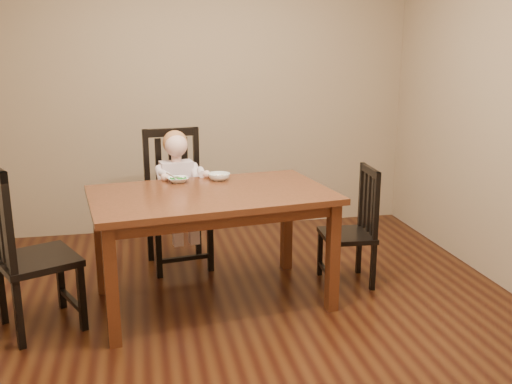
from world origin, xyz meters
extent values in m
cube|color=#3F1F0D|center=(0.00, 0.00, 0.00)|extent=(4.00, 4.00, 0.01)
cube|color=#9E8464|center=(0.00, 2.00, 1.35)|extent=(4.00, 0.01, 2.70)
cube|color=#9E8464|center=(0.00, -2.00, 1.35)|extent=(4.00, 0.01, 2.70)
cube|color=#43220F|center=(-0.19, 0.25, 0.79)|extent=(1.74, 1.19, 0.04)
cube|color=#43220F|center=(-0.19, 0.25, 0.72)|extent=(1.59, 1.04, 0.09)
cube|color=#43220F|center=(-0.86, -0.26, 0.38)|extent=(0.09, 0.09, 0.77)
cube|color=#43220F|center=(0.60, -0.06, 0.38)|extent=(0.09, 0.09, 0.77)
cube|color=#43220F|center=(-0.97, 0.55, 0.38)|extent=(0.09, 0.09, 0.77)
cube|color=#43220F|center=(0.49, 0.75, 0.38)|extent=(0.09, 0.09, 0.77)
cube|color=black|center=(-0.37, 0.98, 0.47)|extent=(0.55, 0.53, 0.04)
cube|color=black|center=(-0.19, 1.21, 0.23)|extent=(0.05, 0.05, 0.45)
cube|color=black|center=(-0.60, 1.15, 0.23)|extent=(0.05, 0.05, 0.45)
cube|color=black|center=(-0.13, 0.82, 0.23)|extent=(0.05, 0.05, 0.45)
cube|color=black|center=(-0.55, 0.76, 0.23)|extent=(0.05, 0.05, 0.45)
cube|color=black|center=(-0.19, 1.21, 0.81)|extent=(0.05, 0.05, 0.63)
cube|color=black|center=(-0.60, 1.15, 0.81)|extent=(0.05, 0.05, 0.63)
cube|color=black|center=(-0.40, 1.18, 1.09)|extent=(0.46, 0.10, 0.07)
cube|color=black|center=(-0.29, 1.20, 0.78)|extent=(0.05, 0.03, 0.54)
cube|color=black|center=(-0.40, 1.18, 0.78)|extent=(0.05, 0.03, 0.54)
cube|color=black|center=(-0.50, 1.16, 0.78)|extent=(0.05, 0.03, 0.54)
cube|color=black|center=(-1.32, 0.09, 0.46)|extent=(0.61, 0.62, 0.04)
cube|color=black|center=(-1.58, 0.19, 0.22)|extent=(0.06, 0.06, 0.44)
cube|color=black|center=(-1.41, -0.18, 0.22)|extent=(0.06, 0.06, 0.44)
cube|color=black|center=(-1.23, 0.35, 0.22)|extent=(0.06, 0.06, 0.44)
cube|color=black|center=(-1.06, -0.02, 0.22)|extent=(0.06, 0.06, 0.44)
cube|color=black|center=(-1.41, -0.18, 0.79)|extent=(0.06, 0.06, 0.61)
cube|color=black|center=(-1.50, 0.00, 0.76)|extent=(0.04, 0.05, 0.53)
cube|color=black|center=(-1.45, -0.09, 0.76)|extent=(0.04, 0.05, 0.53)
cube|color=black|center=(0.86, 0.37, 0.38)|extent=(0.40, 0.41, 0.04)
cube|color=black|center=(1.01, 0.20, 0.18)|extent=(0.04, 0.04, 0.36)
cube|color=black|center=(1.03, 0.53, 0.18)|extent=(0.04, 0.04, 0.36)
cube|color=black|center=(0.69, 0.22, 0.18)|extent=(0.04, 0.04, 0.36)
cube|color=black|center=(0.71, 0.55, 0.18)|extent=(0.04, 0.04, 0.36)
cube|color=black|center=(1.01, 0.20, 0.65)|extent=(0.04, 0.04, 0.51)
cube|color=black|center=(1.03, 0.53, 0.65)|extent=(0.04, 0.04, 0.51)
cube|color=black|center=(1.02, 0.36, 0.88)|extent=(0.05, 0.37, 0.05)
cube|color=black|center=(1.01, 0.28, 0.63)|extent=(0.02, 0.04, 0.44)
cube|color=black|center=(1.02, 0.36, 0.63)|extent=(0.02, 0.04, 0.44)
cube|color=black|center=(1.03, 0.45, 0.63)|extent=(0.02, 0.04, 0.44)
imported|color=white|center=(-0.39, 0.57, 0.83)|extent=(0.17, 0.17, 0.04)
imported|color=white|center=(-0.08, 0.59, 0.84)|extent=(0.21, 0.21, 0.05)
cube|color=silver|center=(-0.42, 0.55, 0.86)|extent=(0.10, 0.09, 0.05)
cube|color=silver|center=(-0.42, 0.55, 0.84)|extent=(0.04, 0.04, 0.01)
camera|label=1|loc=(-0.65, -3.52, 1.78)|focal=40.00mm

